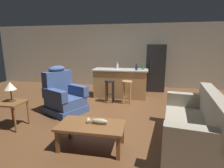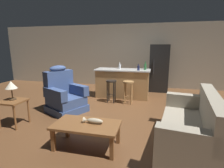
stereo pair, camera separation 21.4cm
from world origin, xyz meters
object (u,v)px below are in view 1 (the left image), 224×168
object	(u,v)px
end_table	(12,106)
bottle_tall_green	(143,67)
fish_figurine	(98,121)
kitchen_island	(120,83)
bar_stool_right	(127,88)
recliner_near_lamp	(64,96)
bar_stool_left	(110,87)
couch	(194,126)
table_lamp	(10,87)
bottle_wine_dark	(136,68)
bottle_short_amber	(117,66)
refrigerator	(155,68)
coffee_table	(91,127)

from	to	relation	value
end_table	bottle_tall_green	size ratio (longest dim) A/B	2.09
fish_figurine	end_table	xyz separation A→B (m)	(-1.94, 0.38, -0.00)
kitchen_island	end_table	bearing A→B (deg)	-124.85
fish_figurine	bar_stool_right	xyz separation A→B (m)	(0.24, 2.46, 0.01)
fish_figurine	recliner_near_lamp	bearing A→B (deg)	132.47
fish_figurine	bar_stool_left	distance (m)	2.47
couch	table_lamp	distance (m)	3.60
end_table	bar_stool_right	world-z (taller)	bar_stool_right
couch	bottle_wine_dark	size ratio (longest dim) A/B	9.96
bottle_short_amber	bottle_wine_dark	size ratio (longest dim) A/B	1.11
recliner_near_lamp	end_table	world-z (taller)	recliner_near_lamp
end_table	table_lamp	size ratio (longest dim) A/B	1.37
end_table	bottle_tall_green	xyz separation A→B (m)	(2.61, 2.71, 0.59)
couch	bar_stool_left	xyz separation A→B (m)	(-1.89, 2.09, 0.13)
fish_figurine	table_lamp	world-z (taller)	table_lamp
kitchen_island	bar_stool_left	world-z (taller)	kitchen_island
kitchen_island	bottle_wine_dark	xyz separation A→B (m)	(0.53, -0.17, 0.55)
table_lamp	end_table	bearing A→B (deg)	-55.31
bar_stool_right	fish_figurine	bearing A→B (deg)	-95.51
bottle_short_amber	bar_stool_right	bearing A→B (deg)	-60.58
refrigerator	bottle_short_amber	distance (m)	1.71
couch	bottle_tall_green	world-z (taller)	bottle_tall_green
couch	end_table	bearing A→B (deg)	7.95
kitchen_island	bottle_short_amber	xyz separation A→B (m)	(-0.12, 0.10, 0.56)
bar_stool_left	bar_stool_right	distance (m)	0.53
recliner_near_lamp	bar_stool_right	xyz separation A→B (m)	(1.54, 1.04, 0.05)
recliner_near_lamp	bottle_short_amber	distance (m)	2.18
kitchen_island	bar_stool_left	xyz separation A→B (m)	(-0.23, -0.63, -0.01)
bar_stool_right	bottle_short_amber	bearing A→B (deg)	119.42
bar_stool_left	refrigerator	size ratio (longest dim) A/B	0.39
end_table	kitchen_island	world-z (taller)	kitchen_island
coffee_table	bar_stool_right	xyz separation A→B (m)	(0.33, 2.50, 0.11)
table_lamp	bottle_wine_dark	distance (m)	3.49
table_lamp	refrigerator	distance (m)	4.95
bottle_short_amber	bottle_wine_dark	distance (m)	0.70
recliner_near_lamp	bar_stool_left	world-z (taller)	recliner_near_lamp
fish_figurine	couch	bearing A→B (deg)	12.74
couch	bar_stool_right	distance (m)	2.50
table_lamp	kitchen_island	bearing A→B (deg)	54.48
coffee_table	bottle_wine_dark	world-z (taller)	bottle_wine_dark
table_lamp	bar_stool_right	world-z (taller)	table_lamp
bar_stool_right	table_lamp	bearing A→B (deg)	-137.13
bar_stool_left	bottle_wine_dark	distance (m)	1.05
bar_stool_left	couch	bearing A→B (deg)	-47.85
recliner_near_lamp	bottle_wine_dark	xyz separation A→B (m)	(1.77, 1.50, 0.60)
bottle_tall_green	bottle_short_amber	world-z (taller)	bottle_tall_green
end_table	recliner_near_lamp	bearing A→B (deg)	58.34
kitchen_island	refrigerator	world-z (taller)	refrigerator
coffee_table	bottle_short_amber	xyz separation A→B (m)	(-0.08, 3.23, 0.67)
fish_figurine	couch	size ratio (longest dim) A/B	0.17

